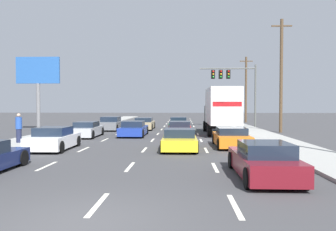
{
  "coord_description": "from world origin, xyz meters",
  "views": [
    {
      "loc": [
        2.11,
        -6.76,
        2.49
      ],
      "look_at": [
        0.96,
        19.29,
        1.64
      ],
      "focal_mm": 35.34,
      "sensor_mm": 36.0,
      "label": 1
    }
  ],
  "objects": [
    {
      "name": "car_white",
      "position": [
        -5.02,
        11.21,
        0.58
      ],
      "size": [
        2.03,
        4.05,
        1.26
      ],
      "color": "white",
      "rests_on": "ground_plane"
    },
    {
      "name": "car_gray",
      "position": [
        -4.95,
        25.35,
        0.6
      ],
      "size": [
        2.03,
        4.44,
        1.32
      ],
      "color": "slate",
      "rests_on": "ground_plane"
    },
    {
      "name": "car_red",
      "position": [
        1.88,
        19.64,
        0.54
      ],
      "size": [
        1.95,
        4.43,
        1.16
      ],
      "color": "red",
      "rests_on": "ground_plane"
    },
    {
      "name": "car_silver",
      "position": [
        -5.27,
        18.34,
        0.56
      ],
      "size": [
        1.9,
        4.28,
        1.19
      ],
      "color": "#B7BABF",
      "rests_on": "ground_plane"
    },
    {
      "name": "traffic_signal_mast",
      "position": [
        7.35,
        30.13,
        5.32
      ],
      "size": [
        6.23,
        0.69,
        6.91
      ],
      "color": "#595B56",
      "rests_on": "ground_plane"
    },
    {
      "name": "utility_pole_far",
      "position": [
        11.0,
        40.15,
        4.73
      ],
      "size": [
        1.8,
        0.28,
        9.19
      ],
      "color": "brown",
      "rests_on": "ground_plane"
    },
    {
      "name": "car_blue",
      "position": [
        -1.78,
        19.28,
        0.55
      ],
      "size": [
        1.97,
        4.36,
        1.21
      ],
      "color": "#1E389E",
      "rests_on": "ground_plane"
    },
    {
      "name": "car_tan",
      "position": [
        -1.76,
        26.4,
        0.56
      ],
      "size": [
        1.95,
        4.39,
        1.2
      ],
      "color": "tan",
      "rests_on": "ground_plane"
    },
    {
      "name": "car_green",
      "position": [
        1.71,
        26.04,
        0.58
      ],
      "size": [
        1.87,
        4.22,
        1.27
      ],
      "color": "#196B38",
      "rests_on": "ground_plane"
    },
    {
      "name": "sidewalk_left",
      "position": [
        -8.37,
        20.0,
        0.07
      ],
      "size": [
        2.84,
        80.0,
        0.14
      ],
      "primitive_type": "cube",
      "color": "#9E9E99",
      "rests_on": "ground_plane"
    },
    {
      "name": "car_maroon",
      "position": [
        4.87,
        4.57,
        0.57
      ],
      "size": [
        1.87,
        4.35,
        1.24
      ],
      "color": "maroon",
      "rests_on": "ground_plane"
    },
    {
      "name": "box_truck",
      "position": [
        5.32,
        21.0,
        2.16
      ],
      "size": [
        2.55,
        8.0,
        3.83
      ],
      "color": "white",
      "rests_on": "ground_plane"
    },
    {
      "name": "utility_pole_mid",
      "position": [
        10.9,
        23.23,
        5.19
      ],
      "size": [
        1.8,
        0.28,
        10.09
      ],
      "color": "brown",
      "rests_on": "ground_plane"
    },
    {
      "name": "pedestrian_near_corner",
      "position": [
        -8.06,
        13.28,
        1.05
      ],
      "size": [
        0.38,
        0.38,
        1.81
      ],
      "color": "#1E233F",
      "rests_on": "sidewalk_left"
    },
    {
      "name": "car_orange",
      "position": [
        4.99,
        12.88,
        0.54
      ],
      "size": [
        1.96,
        4.17,
        1.15
      ],
      "color": "orange",
      "rests_on": "ground_plane"
    },
    {
      "name": "sidewalk_right",
      "position": [
        8.37,
        20.0,
        0.07
      ],
      "size": [
        2.84,
        80.0,
        0.14
      ],
      "primitive_type": "cube",
      "color": "#9E9E99",
      "rests_on": "ground_plane"
    },
    {
      "name": "ground_plane",
      "position": [
        0.0,
        25.0,
        0.0
      ],
      "size": [
        140.0,
        140.0,
        0.0
      ],
      "primitive_type": "plane",
      "color": "#3D3D3F"
    },
    {
      "name": "lane_markings",
      "position": [
        -0.0,
        23.83,
        0.0
      ],
      "size": [
        6.94,
        57.0,
        0.01
      ],
      "color": "silver",
      "rests_on": "ground_plane"
    },
    {
      "name": "car_yellow",
      "position": [
        1.94,
        11.5,
        0.53
      ],
      "size": [
        1.97,
        4.16,
        1.17
      ],
      "color": "yellow",
      "rests_on": "ground_plane"
    },
    {
      "name": "roadside_billboard",
      "position": [
        -11.64,
        24.13,
        5.01
      ],
      "size": [
        4.19,
        0.36,
        7.03
      ],
      "color": "slate",
      "rests_on": "ground_plane"
    }
  ]
}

